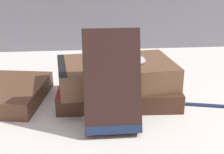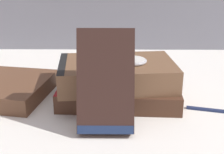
{
  "view_description": "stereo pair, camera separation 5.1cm",
  "coord_description": "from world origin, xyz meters",
  "views": [
    {
      "loc": [
        -0.07,
        -0.48,
        0.24
      ],
      "look_at": [
        -0.03,
        0.01,
        0.05
      ],
      "focal_mm": 50.0,
      "sensor_mm": 36.0,
      "label": 1
    },
    {
      "loc": [
        -0.02,
        -0.49,
        0.24
      ],
      "look_at": [
        -0.03,
        0.01,
        0.05
      ],
      "focal_mm": 50.0,
      "sensor_mm": 36.0,
      "label": 2
    }
  ],
  "objects": [
    {
      "name": "book_flat_top",
      "position": [
        -0.03,
        0.02,
        0.05
      ],
      "size": [
        0.21,
        0.14,
        0.04
      ],
      "rotation": [
        0.0,
        0.0,
        0.1
      ],
      "color": "brown",
      "rests_on": "book_flat_bottom"
    },
    {
      "name": "book_leaning_front",
      "position": [
        -0.04,
        -0.07,
        0.07
      ],
      "size": [
        0.08,
        0.07,
        0.15
      ],
      "rotation": [
        -0.31,
        0.0,
        0.0
      ],
      "color": "#331E19",
      "rests_on": "ground_plane"
    },
    {
      "name": "ground_plane",
      "position": [
        0.0,
        0.0,
        0.0
      ],
      "size": [
        3.0,
        3.0,
        0.0
      ],
      "primitive_type": "plane",
      "color": "white"
    },
    {
      "name": "book_flat_bottom",
      "position": [
        -0.02,
        0.03,
        0.02
      ],
      "size": [
        0.21,
        0.14,
        0.03
      ],
      "rotation": [
        0.0,
        0.0,
        -0.05
      ],
      "color": "#4C2D1E",
      "rests_on": "ground_plane"
    },
    {
      "name": "pocket_watch",
      "position": [
        0.01,
        0.02,
        0.08
      ],
      "size": [
        0.05,
        0.05,
        0.01
      ],
      "color": "silver",
      "rests_on": "book_flat_top"
    }
  ]
}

